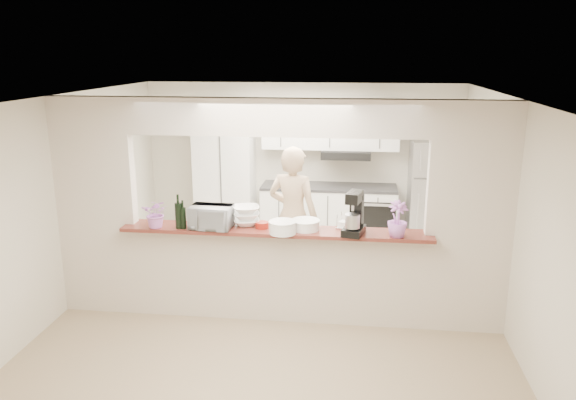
% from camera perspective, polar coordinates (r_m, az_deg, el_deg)
% --- Properties ---
extents(floor, '(6.00, 6.00, 0.00)m').
position_cam_1_polar(floor, '(6.59, -1.18, -11.89)').
color(floor, tan).
rests_on(floor, ground).
extents(tile_overlay, '(5.00, 2.90, 0.01)m').
position_cam_1_polar(tile_overlay, '(7.99, 0.39, -6.89)').
color(tile_overlay, beige).
rests_on(tile_overlay, floor).
extents(partition, '(5.00, 0.15, 2.50)m').
position_cam_1_polar(partition, '(6.07, -1.26, 0.71)').
color(partition, beige).
rests_on(partition, floor).
extents(bar_counter, '(3.40, 0.38, 1.09)m').
position_cam_1_polar(bar_counter, '(6.35, -1.22, -7.27)').
color(bar_counter, beige).
rests_on(bar_counter, floor).
extents(kitchen_cabinets, '(3.15, 0.62, 2.25)m').
position_cam_1_polar(kitchen_cabinets, '(8.84, 0.07, 1.83)').
color(kitchen_cabinets, silver).
rests_on(kitchen_cabinets, floor).
extents(refrigerator, '(0.75, 0.70, 1.70)m').
position_cam_1_polar(refrigerator, '(8.82, 14.60, 0.48)').
color(refrigerator, '#A3A2A7').
rests_on(refrigerator, floor).
extents(flower_left, '(0.31, 0.27, 0.32)m').
position_cam_1_polar(flower_left, '(6.30, -13.23, -1.33)').
color(flower_left, '#C3679E').
rests_on(flower_left, bar_counter).
extents(wine_bottle_a, '(0.08, 0.08, 0.38)m').
position_cam_1_polar(wine_bottle_a, '(6.22, -11.06, -1.52)').
color(wine_bottle_a, black).
rests_on(wine_bottle_a, bar_counter).
extents(wine_bottle_b, '(0.06, 0.06, 0.32)m').
position_cam_1_polar(wine_bottle_b, '(6.22, -10.61, -1.76)').
color(wine_bottle_b, black).
rests_on(wine_bottle_b, bar_counter).
extents(toaster_oven, '(0.47, 0.33, 0.25)m').
position_cam_1_polar(toaster_oven, '(6.18, -7.82, -1.73)').
color(toaster_oven, '#B1B2B6').
rests_on(toaster_oven, bar_counter).
extents(serving_bowls, '(0.36, 0.36, 0.22)m').
position_cam_1_polar(serving_bowls, '(6.25, -4.26, -1.62)').
color(serving_bowls, white).
rests_on(serving_bowls, bar_counter).
extents(plate_stack_a, '(0.30, 0.30, 0.13)m').
position_cam_1_polar(plate_stack_a, '(5.96, -0.55, -2.79)').
color(plate_stack_a, white).
rests_on(plate_stack_a, bar_counter).
extents(plate_stack_b, '(0.31, 0.31, 0.11)m').
position_cam_1_polar(plate_stack_b, '(6.10, 1.78, -2.53)').
color(plate_stack_b, white).
rests_on(plate_stack_b, bar_counter).
extents(red_bowl, '(0.15, 0.15, 0.07)m').
position_cam_1_polar(red_bowl, '(6.16, -2.66, -2.55)').
color(red_bowl, maroon).
rests_on(red_bowl, bar_counter).
extents(tan_bowl, '(0.13, 0.13, 0.06)m').
position_cam_1_polar(tan_bowl, '(6.24, -0.68, -2.35)').
color(tan_bowl, tan).
rests_on(tan_bowl, bar_counter).
extents(utensil_caddy, '(0.29, 0.23, 0.24)m').
position_cam_1_polar(utensil_caddy, '(6.14, 6.24, -2.04)').
color(utensil_caddy, silver).
rests_on(utensil_caddy, bar_counter).
extents(stand_mixer, '(0.27, 0.35, 0.47)m').
position_cam_1_polar(stand_mixer, '(5.95, 6.77, -1.52)').
color(stand_mixer, black).
rests_on(stand_mixer, bar_counter).
extents(flower_right, '(0.28, 0.28, 0.38)m').
position_cam_1_polar(flower_right, '(5.94, 11.07, -1.91)').
color(flower_right, '#B66CCA').
rests_on(flower_right, bar_counter).
extents(person, '(0.76, 0.60, 1.82)m').
position_cam_1_polar(person, '(7.21, 0.51, -1.71)').
color(person, tan).
rests_on(person, floor).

